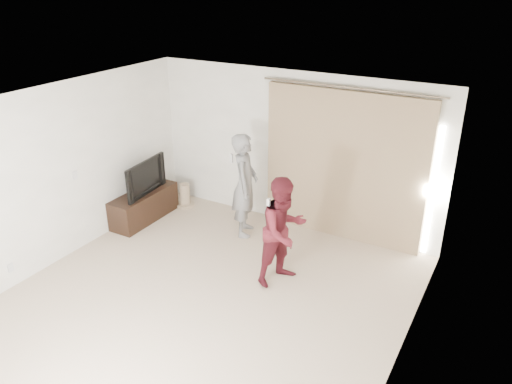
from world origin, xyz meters
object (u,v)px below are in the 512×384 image
tv_console (144,206)px  person_woman (284,231)px  person_man (245,185)px  tv (141,176)px

tv_console → person_woman: 3.03m
person_man → tv_console: bearing=-166.3°
person_man → person_woman: (1.16, -0.93, -0.08)m
tv → person_man: person_man is taller
tv_console → person_man: 1.93m
tv → person_woman: 2.98m
tv_console → person_man: bearing=13.7°
tv_console → tv: tv is taller
tv_console → tv: (0.00, 0.00, 0.55)m
tv_console → person_man: size_ratio=0.77×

